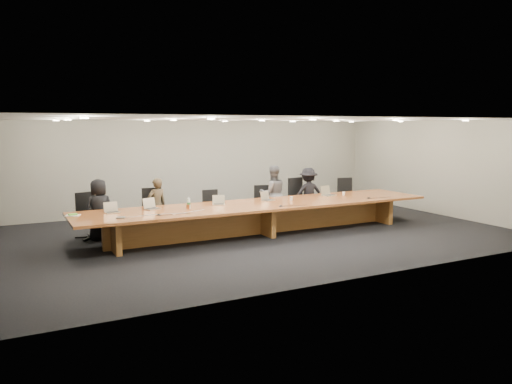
# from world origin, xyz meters

# --- Properties ---
(ground) EXTENTS (12.00, 12.00, 0.00)m
(ground) POSITION_xyz_m (0.00, 0.00, 0.00)
(ground) COLOR black
(ground) RESTS_ON ground
(back_wall) EXTENTS (12.00, 0.02, 2.80)m
(back_wall) POSITION_xyz_m (0.00, 4.00, 1.40)
(back_wall) COLOR #B1AEA1
(back_wall) RESTS_ON ground
(conference_table) EXTENTS (9.00, 1.80, 0.75)m
(conference_table) POSITION_xyz_m (0.00, 0.00, 0.52)
(conference_table) COLOR brown
(conference_table) RESTS_ON ground
(chair_far_left) EXTENTS (0.72, 0.72, 1.11)m
(chair_far_left) POSITION_xyz_m (-3.85, 1.33, 0.56)
(chair_far_left) COLOR black
(chair_far_left) RESTS_ON ground
(chair_left) EXTENTS (0.62, 0.62, 1.15)m
(chair_left) POSITION_xyz_m (-2.37, 1.16, 0.57)
(chair_left) COLOR black
(chair_left) RESTS_ON ground
(chair_mid_left) EXTENTS (0.52, 0.52, 1.00)m
(chair_mid_left) POSITION_xyz_m (-0.78, 1.25, 0.50)
(chair_mid_left) COLOR black
(chair_mid_left) RESTS_ON ground
(chair_mid_right) EXTENTS (0.62, 0.62, 1.05)m
(chair_mid_right) POSITION_xyz_m (0.69, 1.16, 0.52)
(chair_mid_right) COLOR black
(chair_mid_right) RESTS_ON ground
(chair_right) EXTENTS (0.69, 0.69, 1.19)m
(chair_right) POSITION_xyz_m (1.89, 1.20, 0.60)
(chair_right) COLOR black
(chair_right) RESTS_ON ground
(chair_far_right) EXTENTS (0.68, 0.68, 1.10)m
(chair_far_right) POSITION_xyz_m (3.59, 1.26, 0.55)
(chair_far_right) COLOR black
(chair_far_right) RESTS_ON ground
(person_a) EXTENTS (0.78, 0.59, 1.43)m
(person_a) POSITION_xyz_m (-3.67, 1.14, 0.71)
(person_a) COLOR black
(person_a) RESTS_ON ground
(person_b) EXTENTS (0.56, 0.44, 1.37)m
(person_b) POSITION_xyz_m (-2.26, 1.27, 0.69)
(person_b) COLOR #3D3221
(person_b) RESTS_ON ground
(person_c) EXTENTS (0.88, 0.75, 1.57)m
(person_c) POSITION_xyz_m (0.98, 1.19, 0.78)
(person_c) COLOR #535255
(person_c) RESTS_ON ground
(person_d) EXTENTS (1.02, 0.69, 1.46)m
(person_d) POSITION_xyz_m (2.11, 1.15, 0.73)
(person_d) COLOR black
(person_d) RESTS_ON ground
(laptop_a) EXTENTS (0.34, 0.26, 0.24)m
(laptop_a) POSITION_xyz_m (-3.53, 0.33, 0.87)
(laptop_a) COLOR #BFAD92
(laptop_a) RESTS_ON conference_table
(laptop_b) EXTENTS (0.40, 0.36, 0.26)m
(laptop_b) POSITION_xyz_m (-2.61, 0.41, 0.88)
(laptop_b) COLOR tan
(laptop_b) RESTS_ON conference_table
(laptop_c) EXTENTS (0.36, 0.31, 0.23)m
(laptop_c) POSITION_xyz_m (-1.01, 0.31, 0.87)
(laptop_c) COLOR #C6B797
(laptop_c) RESTS_ON conference_table
(laptop_d) EXTENTS (0.37, 0.33, 0.24)m
(laptop_d) POSITION_xyz_m (0.37, 0.35, 0.87)
(laptop_d) COLOR tan
(laptop_d) RESTS_ON conference_table
(laptop_e) EXTENTS (0.41, 0.34, 0.28)m
(laptop_e) POSITION_xyz_m (2.28, 0.38, 0.89)
(laptop_e) COLOR beige
(laptop_e) RESTS_ON conference_table
(water_bottle) EXTENTS (0.08, 0.08, 0.24)m
(water_bottle) POSITION_xyz_m (-1.85, 0.10, 0.87)
(water_bottle) COLOR silver
(water_bottle) RESTS_ON conference_table
(amber_mug) EXTENTS (0.10, 0.10, 0.10)m
(amber_mug) POSITION_xyz_m (-1.87, 0.08, 0.80)
(amber_mug) COLOR brown
(amber_mug) RESTS_ON conference_table
(paper_cup_near) EXTENTS (0.10, 0.10, 0.10)m
(paper_cup_near) POSITION_xyz_m (0.91, 0.10, 0.80)
(paper_cup_near) COLOR silver
(paper_cup_near) RESTS_ON conference_table
(paper_cup_far) EXTENTS (0.10, 0.10, 0.09)m
(paper_cup_far) POSITION_xyz_m (2.71, 0.29, 0.80)
(paper_cup_far) COLOR white
(paper_cup_far) RESTS_ON conference_table
(notepad) EXTENTS (0.34, 0.32, 0.02)m
(notepad) POSITION_xyz_m (-4.35, 0.35, 0.76)
(notepad) COLOR silver
(notepad) RESTS_ON conference_table
(lime_gadget) EXTENTS (0.19, 0.14, 0.03)m
(lime_gadget) POSITION_xyz_m (-4.35, 0.34, 0.78)
(lime_gadget) COLOR #55AE2E
(lime_gadget) RESTS_ON notepad
(av_box) EXTENTS (0.21, 0.18, 0.03)m
(av_box) POSITION_xyz_m (-3.51, -0.41, 0.76)
(av_box) COLOR #A9A9AE
(av_box) RESTS_ON conference_table
(mic_left) EXTENTS (0.11, 0.11, 0.03)m
(mic_left) POSITION_xyz_m (-2.71, -0.43, 0.76)
(mic_left) COLOR black
(mic_left) RESTS_ON conference_table
(mic_center) EXTENTS (0.15, 0.15, 0.03)m
(mic_center) POSITION_xyz_m (0.20, -0.61, 0.76)
(mic_center) COLOR black
(mic_center) RESTS_ON conference_table
(mic_right) EXTENTS (0.13, 0.13, 0.03)m
(mic_right) POSITION_xyz_m (2.91, -0.52, 0.77)
(mic_right) COLOR black
(mic_right) RESTS_ON conference_table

